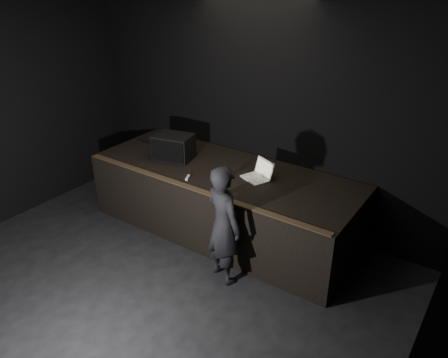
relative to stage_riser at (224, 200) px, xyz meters
name	(u,v)px	position (x,y,z in m)	size (l,w,h in m)	color
ground	(82,340)	(0.00, -2.73, -0.50)	(7.00, 7.00, 0.00)	black
room_walls	(48,173)	(0.00, -2.73, 1.52)	(6.10, 7.10, 3.52)	black
stage_riser	(224,200)	(0.00, 0.00, 0.00)	(4.00, 1.50, 1.00)	black
riser_lip	(193,188)	(0.00, -0.71, 0.51)	(3.92, 0.10, 0.01)	brown
stage_monitor	(174,147)	(-0.87, -0.09, 0.69)	(0.64, 0.53, 0.38)	black
cable	(157,146)	(-1.43, 0.14, 0.51)	(0.02, 0.02, 0.85)	black
laptop	(259,174)	(0.55, 0.06, 0.57)	(0.47, 0.44, 0.25)	white
beer_can	(218,180)	(0.21, -0.43, 0.57)	(0.06, 0.06, 0.15)	silver
plastic_cup	(262,178)	(0.63, 0.02, 0.55)	(0.07, 0.07, 0.09)	white
wii_remote	(188,178)	(-0.26, -0.51, 0.51)	(0.03, 0.15, 0.03)	white
person	(224,225)	(0.66, -0.95, 0.30)	(0.58, 0.38, 1.59)	black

